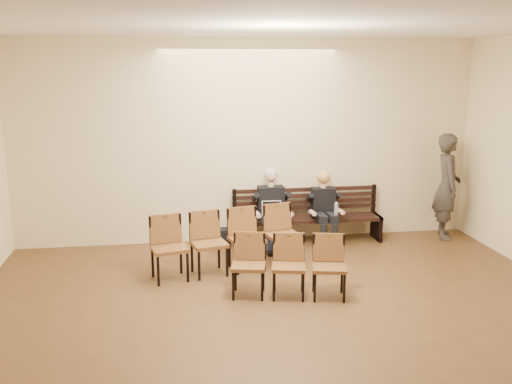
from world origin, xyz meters
TOP-DOWN VIEW (x-y plane):
  - room_walls at (0.00, 0.79)m, footprint 8.02×10.01m
  - bench at (0.99, 4.65)m, footprint 2.60×0.90m
  - seated_man at (0.33, 4.53)m, footprint 0.55×0.75m
  - seated_woman at (1.25, 4.53)m, footprint 0.49×0.68m
  - laptop at (0.32, 4.31)m, footprint 0.38×0.32m
  - water_bottle at (1.39, 4.29)m, footprint 0.08×0.08m
  - bag at (-0.56, 4.75)m, footprint 0.41×0.32m
  - passerby at (3.50, 4.57)m, footprint 0.71×0.90m
  - chair_row_front at (0.17, 2.35)m, footprint 1.58×0.76m
  - chair_row_back at (-0.53, 3.42)m, footprint 2.33×1.01m

SIDE VIEW (x-z plane):
  - bag at x=-0.56m, z-range 0.00..0.28m
  - bench at x=0.99m, z-range 0.00..0.45m
  - chair_row_front at x=0.17m, z-range 0.00..0.84m
  - chair_row_back at x=-0.53m, z-range 0.00..0.94m
  - water_bottle at x=1.39m, z-range 0.45..0.67m
  - laptop at x=0.32m, z-range 0.45..0.69m
  - seated_woman at x=1.25m, z-range 0.00..1.15m
  - seated_man at x=0.33m, z-range 0.00..1.31m
  - passerby at x=3.50m, z-range 0.00..2.16m
  - room_walls at x=0.00m, z-range 0.78..4.29m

